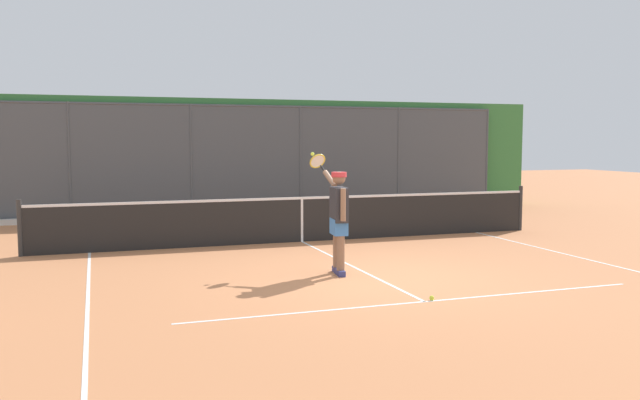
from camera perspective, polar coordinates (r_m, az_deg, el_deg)
The scene contains 6 objects.
ground_plane at distance 10.48m, azimuth 4.88°, elevation -6.74°, with size 60.00×60.00×0.00m, color #C67A4C.
court_line_markings at distance 8.79m, azimuth 10.06°, elevation -9.14°, with size 8.63×10.10×0.01m.
fence_backdrop at distance 19.62m, azimuth -6.72°, elevation 3.71°, with size 18.90×1.37×3.35m.
tennis_net at distance 14.04m, azimuth -1.59°, elevation -1.63°, with size 11.09×0.09×1.07m.
tennis_player at distance 10.61m, azimuth 1.59°, elevation -1.24°, with size 0.37×1.41×1.96m.
tennis_ball_near_net at distance 9.15m, azimuth 9.65°, elevation -8.37°, with size 0.07×0.07×0.07m, color #CCDB33.
Camera 1 is at (4.15, 9.38, 2.17)m, focal length 36.97 mm.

